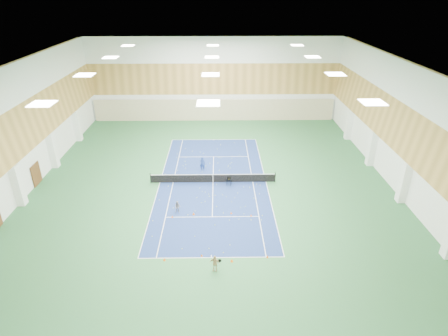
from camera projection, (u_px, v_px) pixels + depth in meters
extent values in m
plane|color=#2A6236|center=(213.00, 182.00, 38.62)|extent=(40.00, 40.00, 0.00)
cube|color=navy|center=(213.00, 182.00, 38.62)|extent=(10.97, 23.77, 0.01)
cube|color=#C6B793|center=(214.00, 110.00, 55.65)|extent=(35.40, 0.16, 3.20)
cube|color=#593319|center=(36.00, 174.00, 37.88)|extent=(0.08, 1.80, 2.20)
imported|color=navy|center=(202.00, 163.00, 40.86)|extent=(0.63, 0.47, 1.59)
imported|color=gray|center=(178.00, 207.00, 33.28)|extent=(0.58, 0.47, 1.13)
imported|color=tan|center=(215.00, 263.00, 26.42)|extent=(0.82, 0.50, 1.31)
cone|color=#FE540D|center=(172.00, 217.00, 32.75)|extent=(0.18, 0.18, 0.19)
cone|color=orange|center=(194.00, 213.00, 33.15)|extent=(0.23, 0.23, 0.25)
cone|color=#FF620D|center=(231.00, 213.00, 33.28)|extent=(0.19, 0.19, 0.20)
cone|color=#FF510D|center=(251.00, 215.00, 32.93)|extent=(0.17, 0.17, 0.19)
cone|color=#F25C0C|center=(164.00, 259.00, 27.63)|extent=(0.21, 0.21, 0.23)
cone|color=#D55A0B|center=(202.00, 255.00, 28.06)|extent=(0.18, 0.18, 0.20)
cone|color=orange|center=(232.00, 260.00, 27.51)|extent=(0.23, 0.23, 0.25)
cone|color=#D9530B|center=(267.00, 256.00, 27.93)|extent=(0.19, 0.19, 0.21)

